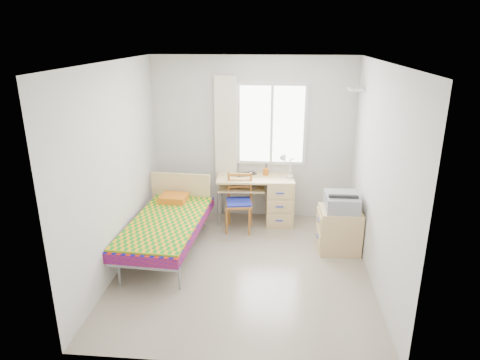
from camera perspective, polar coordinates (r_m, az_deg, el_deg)
name	(u,v)px	position (r m, az deg, el deg)	size (l,w,h in m)	color
floor	(243,267)	(5.72, 0.47, -11.54)	(3.50, 3.50, 0.00)	#BCAD93
ceiling	(244,62)	(4.94, 0.55, 15.43)	(3.50, 3.50, 0.00)	white
wall_back	(253,139)	(6.86, 1.68, 5.46)	(3.20, 3.20, 0.00)	silver
wall_left	(116,169)	(5.54, -16.24, 1.36)	(3.50, 3.50, 0.00)	silver
wall_right	(379,177)	(5.31, 17.99, 0.42)	(3.50, 3.50, 0.00)	silver
window	(272,124)	(6.78, 4.25, 7.40)	(1.10, 0.04, 1.30)	white
curtain	(226,130)	(6.80, -1.90, 6.62)	(0.35, 0.05, 1.70)	#F1E3C7
floating_shelf	(356,89)	(6.45, 15.17, 11.62)	(0.20, 0.32, 0.03)	white
bed	(168,223)	(6.03, -9.63, -5.70)	(1.04, 2.02, 0.85)	#93949B
desk	(275,198)	(6.85, 4.70, -2.45)	(1.24, 0.62, 0.75)	#D8BB71
chair	(240,199)	(6.56, -0.05, -2.49)	(0.44, 0.44, 0.89)	#A2601F
cabinet	(339,230)	(6.17, 13.04, -6.45)	(0.59, 0.52, 0.61)	tan
printer	(342,201)	(6.02, 13.40, -2.80)	(0.44, 0.51, 0.22)	#929699
laptop	(247,175)	(6.80, 0.95, 0.66)	(0.33, 0.21, 0.03)	black
pen_cup	(266,172)	(6.84, 3.45, 1.12)	(0.09, 0.09, 0.11)	#CA5916
task_lamp	(287,164)	(6.57, 6.22, 2.16)	(0.23, 0.32, 0.42)	white
book	(245,187)	(6.81, 0.71, -0.88)	(0.17, 0.23, 0.02)	gray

